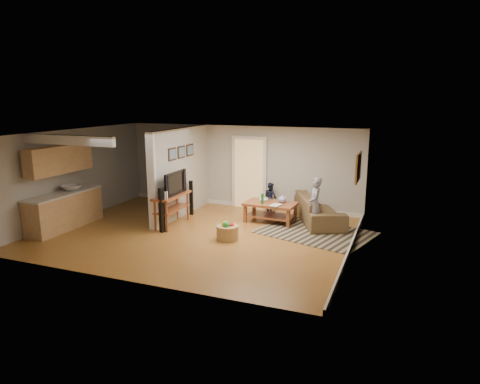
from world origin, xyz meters
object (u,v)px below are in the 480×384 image
(coffee_table, at_px, (271,207))
(tv_console, at_px, (172,197))
(sofa, at_px, (318,221))
(speaker_left, at_px, (162,210))
(toy_basket, at_px, (227,232))
(child, at_px, (314,231))
(speaker_right, at_px, (191,198))
(toddler, at_px, (270,211))

(coffee_table, xyz_separation_m, tv_console, (-2.34, -1.26, 0.34))
(sofa, relative_size, speaker_left, 2.12)
(tv_console, height_order, toy_basket, tv_console)
(tv_console, height_order, child, tv_console)
(speaker_right, height_order, child, speaker_right)
(coffee_table, height_order, tv_console, tv_console)
(toy_basket, relative_size, toddler, 0.60)
(coffee_table, xyz_separation_m, toy_basket, (-0.53, -1.81, -0.23))
(child, bearing_deg, speaker_left, -81.96)
(tv_console, distance_m, toy_basket, 1.98)
(toddler, bearing_deg, sofa, -163.25)
(speaker_left, height_order, speaker_right, speaker_left)
(tv_console, height_order, speaker_left, tv_console)
(speaker_right, distance_m, child, 3.68)
(sofa, xyz_separation_m, coffee_table, (-1.19, -0.53, 0.42))
(speaker_right, height_order, toy_basket, speaker_right)
(coffee_table, height_order, child, coffee_table)
(sofa, xyz_separation_m, toddler, (-1.54, 0.50, 0.00))
(speaker_right, distance_m, toy_basket, 2.52)
(tv_console, xyz_separation_m, speaker_right, (-0.04, 1.14, -0.26))
(sofa, distance_m, child, 0.89)
(child, bearing_deg, sofa, 169.34)
(toy_basket, relative_size, child, 0.38)
(child, bearing_deg, tv_console, -90.93)
(speaker_right, bearing_deg, coffee_table, -12.12)
(sofa, xyz_separation_m, speaker_left, (-3.48, -2.40, 0.57))
(toddler, bearing_deg, coffee_table, 143.21)
(coffee_table, relative_size, child, 1.02)
(speaker_right, relative_size, toddler, 1.14)
(speaker_left, height_order, toddler, speaker_left)
(speaker_right, xyz_separation_m, child, (3.64, -0.24, -0.50))
(toddler, bearing_deg, child, 173.89)
(speaker_left, bearing_deg, toy_basket, 24.78)
(speaker_left, bearing_deg, sofa, 57.28)
(speaker_right, xyz_separation_m, toy_basket, (1.85, -1.68, -0.31))
(sofa, bearing_deg, coffee_table, 89.20)
(speaker_right, bearing_deg, speaker_left, -102.21)
(coffee_table, xyz_separation_m, speaker_left, (-2.29, -1.87, 0.15))
(child, bearing_deg, speaker_right, -108.73)
(child, bearing_deg, toddler, -145.92)
(tv_console, bearing_deg, sofa, 25.69)
(tv_console, height_order, speaker_right, tv_console)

